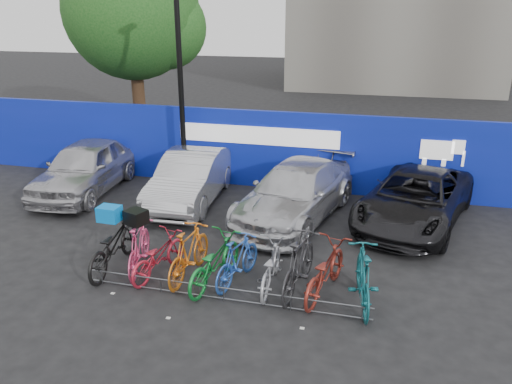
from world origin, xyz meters
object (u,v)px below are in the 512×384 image
(bike_2, at_px, (158,255))
(bike_3, at_px, (189,253))
(bike_0, at_px, (113,245))
(bike_1, at_px, (139,247))
(bike_4, at_px, (214,261))
(bike_8, at_px, (325,270))
(car_2, at_px, (296,192))
(bike_rack, at_px, (224,293))
(car_3, at_px, (415,198))
(bike_6, at_px, (270,266))
(bike_7, at_px, (299,264))
(bike_9, at_px, (363,277))
(bike_5, at_px, (238,260))
(car_1, at_px, (191,178))
(car_0, at_px, (85,167))
(tree, at_px, (138,14))
(lamppost, at_px, (181,81))

(bike_2, relative_size, bike_3, 0.92)
(bike_0, height_order, bike_1, bike_0)
(bike_4, distance_m, bike_8, 2.20)
(car_2, bearing_deg, bike_rack, -83.85)
(car_3, bearing_deg, bike_6, -109.13)
(bike_6, bearing_deg, bike_4, 6.29)
(bike_rack, relative_size, bike_7, 2.83)
(bike_2, distance_m, bike_7, 2.94)
(car_2, bearing_deg, bike_9, -49.09)
(bike_5, bearing_deg, bike_1, 14.11)
(car_1, bearing_deg, bike_6, -54.67)
(bike_8, bearing_deg, car_0, -14.21)
(bike_0, distance_m, bike_6, 3.42)
(car_1, bearing_deg, car_0, 176.45)
(tree, relative_size, bike_1, 4.39)
(lamppost, distance_m, bike_4, 6.72)
(tree, bearing_deg, bike_5, -55.43)
(tree, relative_size, bike_0, 3.70)
(bike_0, xyz_separation_m, bike_1, (0.56, 0.08, -0.02))
(bike_3, xyz_separation_m, bike_5, (1.02, 0.04, -0.06))
(lamppost, relative_size, bike_7, 3.09)
(car_1, distance_m, bike_2, 4.28)
(bike_4, distance_m, bike_7, 1.70)
(tree, height_order, car_2, tree)
(tree, relative_size, bike_7, 3.95)
(car_3, bearing_deg, lamppost, -173.80)
(car_1, bearing_deg, bike_2, -81.20)
(bike_3, height_order, bike_8, bike_3)
(car_0, relative_size, bike_8, 2.29)
(car_1, relative_size, bike_0, 2.07)
(tree, relative_size, bike_4, 4.03)
(bike_1, height_order, bike_8, bike_1)
(bike_0, bearing_deg, car_1, -94.51)
(car_0, relative_size, bike_1, 2.56)
(car_3, xyz_separation_m, bike_5, (-3.57, -4.05, -0.18))
(bike_rack, distance_m, bike_7, 1.56)
(lamppost, height_order, bike_rack, lamppost)
(bike_rack, bearing_deg, car_1, 117.77)
(bike_5, xyz_separation_m, bike_8, (1.76, -0.01, 0.02))
(bike_8, bearing_deg, bike_6, 13.92)
(bike_3, bearing_deg, bike_8, -175.05)
(car_2, distance_m, bike_4, 3.95)
(bike_2, relative_size, bike_8, 0.86)
(car_2, xyz_separation_m, bike_2, (-2.21, -3.77, -0.26))
(bike_rack, bearing_deg, tree, 122.45)
(lamppost, distance_m, car_2, 4.85)
(bike_7, bearing_deg, bike_1, 7.77)
(bike_rack, bearing_deg, bike_8, 21.75)
(tree, height_order, bike_4, tree)
(car_2, bearing_deg, bike_2, -106.61)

